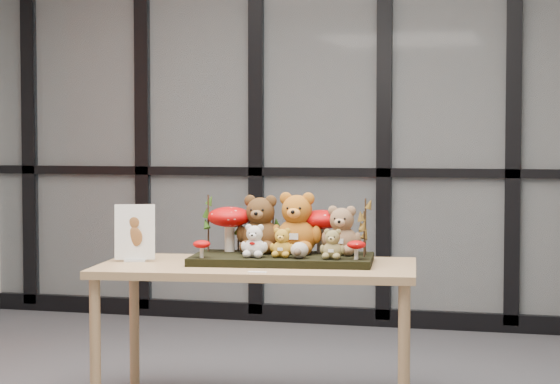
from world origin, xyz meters
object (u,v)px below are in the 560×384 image
(bear_pooh_yellow, at_px, (297,220))
(bear_brown_medium, at_px, (260,221))
(bear_tan_back, at_px, (342,228))
(bear_small_yellow, at_px, (282,241))
(bear_beige_small, at_px, (333,242))
(mushroom_back_left, at_px, (230,227))
(sign_holder, at_px, (135,235))
(bear_white_bow, at_px, (255,239))
(diorama_tray, at_px, (282,259))
(mushroom_front_right, at_px, (356,249))
(display_table, at_px, (257,278))
(plush_cream_hedgehog, at_px, (299,249))
(mushroom_back_right, at_px, (322,229))
(mushroom_front_left, at_px, (202,248))

(bear_pooh_yellow, xyz_separation_m, bear_brown_medium, (-0.18, -0.01, -0.01))
(bear_tan_back, bearing_deg, bear_small_yellow, -151.03)
(bear_beige_small, xyz_separation_m, mushroom_back_left, (-0.55, 0.18, 0.04))
(bear_pooh_yellow, height_order, sign_holder, bear_pooh_yellow)
(bear_tan_back, relative_size, bear_beige_small, 1.68)
(bear_white_bow, bearing_deg, bear_pooh_yellow, 46.51)
(diorama_tray, bearing_deg, mushroom_front_right, -18.59)
(diorama_tray, bearing_deg, bear_beige_small, -25.12)
(diorama_tray, distance_m, bear_pooh_yellow, 0.21)
(bear_beige_small, bearing_deg, bear_small_yellow, 171.25)
(bear_white_bow, bearing_deg, bear_beige_small, -3.48)
(display_table, bearing_deg, bear_brown_medium, 93.66)
(plush_cream_hedgehog, xyz_separation_m, mushroom_back_right, (0.05, 0.26, 0.07))
(plush_cream_hedgehog, height_order, mushroom_back_left, mushroom_back_left)
(bear_small_yellow, relative_size, mushroom_back_right, 0.66)
(diorama_tray, relative_size, plush_cream_hedgehog, 10.27)
(mushroom_front_left, bearing_deg, bear_small_yellow, 17.96)
(bear_brown_medium, relative_size, mushroom_back_left, 1.27)
(display_table, xyz_separation_m, bear_tan_back, (0.37, 0.17, 0.23))
(bear_pooh_yellow, relative_size, plush_cream_hedgehog, 3.91)
(mushroom_front_right, bearing_deg, mushroom_front_left, -170.50)
(plush_cream_hedgehog, bearing_deg, display_table, 165.15)
(diorama_tray, height_order, mushroom_back_left, mushroom_back_left)
(mushroom_front_left, bearing_deg, sign_holder, 169.32)
(diorama_tray, relative_size, mushroom_front_right, 8.84)
(diorama_tray, relative_size, bear_beige_small, 5.57)
(bear_brown_medium, bearing_deg, bear_pooh_yellow, -5.25)
(display_table, height_order, sign_holder, sign_holder)
(mushroom_back_right, bearing_deg, bear_pooh_yellow, -147.10)
(bear_small_yellow, xyz_separation_m, plush_cream_hedgehog, (0.09, -0.02, -0.03))
(plush_cream_hedgehog, bearing_deg, sign_holder, 174.90)
(plush_cream_hedgehog, bearing_deg, mushroom_front_left, -174.86)
(display_table, relative_size, bear_pooh_yellow, 4.81)
(bear_pooh_yellow, xyz_separation_m, bear_beige_small, (0.21, -0.18, -0.09))
(display_table, height_order, bear_small_yellow, bear_small_yellow)
(bear_brown_medium, bearing_deg, mushroom_back_left, 172.65)
(display_table, distance_m, mushroom_back_left, 0.33)
(display_table, xyz_separation_m, bear_beige_small, (0.36, -0.02, 0.18))
(bear_beige_small, bearing_deg, diorama_tray, 154.88)
(bear_pooh_yellow, height_order, bear_beige_small, bear_pooh_yellow)
(bear_pooh_yellow, height_order, plush_cream_hedgehog, bear_pooh_yellow)
(bear_beige_small, bearing_deg, bear_brown_medium, 148.66)
(bear_tan_back, distance_m, bear_white_bow, 0.43)
(mushroom_front_left, xyz_separation_m, mushroom_front_right, (0.70, 0.12, 0.00))
(plush_cream_hedgehog, bearing_deg, bear_tan_back, 44.24)
(bear_brown_medium, xyz_separation_m, mushroom_front_right, (0.50, -0.17, -0.11))
(display_table, relative_size, plush_cream_hedgehog, 18.83)
(plush_cream_hedgehog, xyz_separation_m, mushroom_front_left, (-0.44, -0.10, 0.00))
(bear_brown_medium, distance_m, sign_holder, 0.61)
(mushroom_back_left, bearing_deg, bear_white_bow, -47.25)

